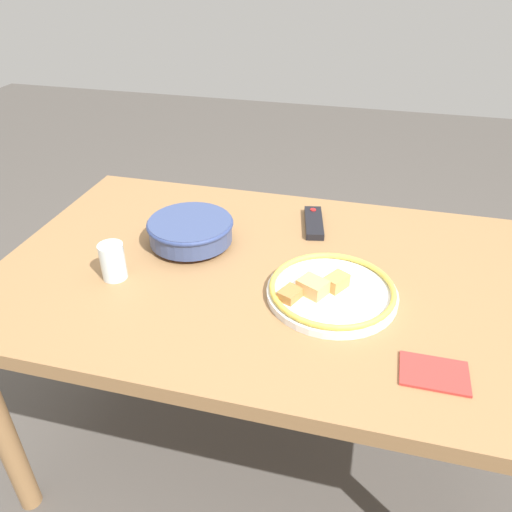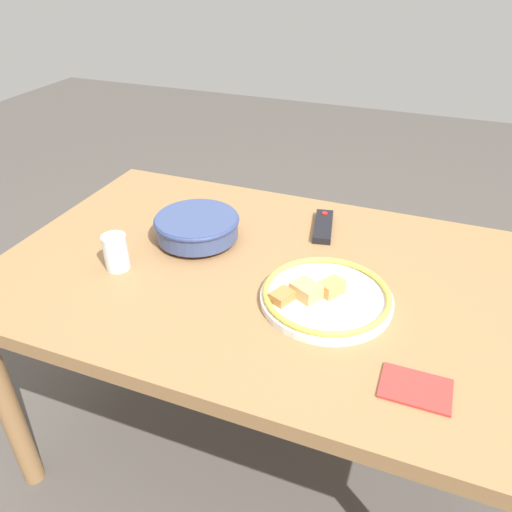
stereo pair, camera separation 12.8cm
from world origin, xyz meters
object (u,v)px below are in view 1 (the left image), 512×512
object	(u,v)px
food_plate	(331,291)
drinking_glass	(113,261)
tv_remote	(314,223)
noodle_bowl	(191,230)

from	to	relation	value
food_plate	drinking_glass	bearing A→B (deg)	-174.31
tv_remote	drinking_glass	xyz separation A→B (m)	(-0.45, -0.39, 0.04)
noodle_bowl	drinking_glass	distance (m)	0.24
noodle_bowl	tv_remote	bearing A→B (deg)	30.59
tv_remote	drinking_glass	bearing A→B (deg)	-150.23
food_plate	drinking_glass	xyz separation A→B (m)	(-0.54, -0.05, 0.03)
tv_remote	drinking_glass	distance (m)	0.60
food_plate	tv_remote	xyz separation A→B (m)	(-0.09, 0.34, -0.01)
noodle_bowl	drinking_glass	bearing A→B (deg)	-122.56
food_plate	tv_remote	bearing A→B (deg)	105.28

